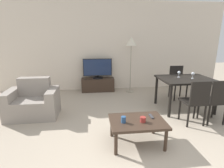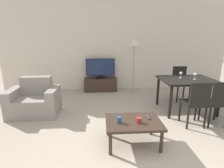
{
  "view_description": "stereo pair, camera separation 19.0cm",
  "coord_description": "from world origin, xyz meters",
  "px_view_note": "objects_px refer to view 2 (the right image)",
  "views": [
    {
      "loc": [
        -0.68,
        -1.72,
        1.61
      ],
      "look_at": [
        -0.25,
        1.88,
        0.65
      ],
      "focal_mm": 28.0,
      "sensor_mm": 36.0,
      "label": 1
    },
    {
      "loc": [
        -0.5,
        -1.73,
        1.61
      ],
      "look_at": [
        -0.25,
        1.88,
        0.65
      ],
      "focal_mm": 28.0,
      "sensor_mm": 36.0,
      "label": 2
    }
  ],
  "objects_px": {
    "cup_white_near": "(139,120)",
    "wine_glass_center": "(181,74)",
    "tv": "(100,69)",
    "remote_primary": "(148,117)",
    "coffee_table": "(133,124)",
    "dining_table": "(187,83)",
    "tv_stand": "(101,84)",
    "dining_chair_far": "(180,81)",
    "floor_lamp": "(134,45)",
    "armchair": "(35,101)",
    "wine_glass_left": "(195,75)",
    "cup_colored_far": "(119,120)",
    "dining_chair_near": "(196,102)",
    "dining_chair_near_right": "(217,101)"
  },
  "relations": [
    {
      "from": "cup_white_near",
      "to": "wine_glass_center",
      "type": "relative_size",
      "value": 0.59
    },
    {
      "from": "tv",
      "to": "remote_primary",
      "type": "relative_size",
      "value": 5.81
    },
    {
      "from": "coffee_table",
      "to": "dining_table",
      "type": "xyz_separation_m",
      "value": [
        1.43,
        1.23,
        0.3
      ]
    },
    {
      "from": "tv_stand",
      "to": "dining_chair_far",
      "type": "xyz_separation_m",
      "value": [
        2.12,
        -0.9,
        0.29
      ]
    },
    {
      "from": "tv_stand",
      "to": "floor_lamp",
      "type": "relative_size",
      "value": 0.61
    },
    {
      "from": "armchair",
      "to": "dining_chair_far",
      "type": "distance_m",
      "value": 3.63
    },
    {
      "from": "floor_lamp",
      "to": "remote_primary",
      "type": "relative_size",
      "value": 10.89
    },
    {
      "from": "floor_lamp",
      "to": "dining_chair_far",
      "type": "bearing_deg",
      "value": -31.45
    },
    {
      "from": "tv_stand",
      "to": "tv",
      "type": "xyz_separation_m",
      "value": [
        0.0,
        -0.0,
        0.5
      ]
    },
    {
      "from": "armchair",
      "to": "floor_lamp",
      "type": "relative_size",
      "value": 0.62
    },
    {
      "from": "floor_lamp",
      "to": "wine_glass_left",
      "type": "height_order",
      "value": "floor_lamp"
    },
    {
      "from": "coffee_table",
      "to": "cup_colored_far",
      "type": "height_order",
      "value": "cup_colored_far"
    },
    {
      "from": "cup_white_near",
      "to": "dining_chair_far",
      "type": "bearing_deg",
      "value": 52.52
    },
    {
      "from": "dining_table",
      "to": "floor_lamp",
      "type": "distance_m",
      "value": 1.9
    },
    {
      "from": "coffee_table",
      "to": "cup_colored_far",
      "type": "distance_m",
      "value": 0.25
    },
    {
      "from": "cup_white_near",
      "to": "remote_primary",
      "type": "bearing_deg",
      "value": 39.88
    },
    {
      "from": "tv",
      "to": "dining_table",
      "type": "xyz_separation_m",
      "value": [
        1.92,
        -1.65,
        -0.06
      ]
    },
    {
      "from": "armchair",
      "to": "wine_glass_center",
      "type": "relative_size",
      "value": 6.9
    },
    {
      "from": "wine_glass_center",
      "to": "coffee_table",
      "type": "bearing_deg",
      "value": -134.53
    },
    {
      "from": "cup_white_near",
      "to": "cup_colored_far",
      "type": "height_order",
      "value": "cup_colored_far"
    },
    {
      "from": "wine_glass_left",
      "to": "tv",
      "type": "bearing_deg",
      "value": 140.53
    },
    {
      "from": "dining_chair_far",
      "to": "wine_glass_center",
      "type": "relative_size",
      "value": 5.99
    },
    {
      "from": "dining_table",
      "to": "wine_glass_center",
      "type": "xyz_separation_m",
      "value": [
        -0.11,
        0.11,
        0.19
      ]
    },
    {
      "from": "remote_primary",
      "to": "cup_white_near",
      "type": "xyz_separation_m",
      "value": [
        -0.18,
        -0.15,
        0.03
      ]
    },
    {
      "from": "remote_primary",
      "to": "wine_glass_center",
      "type": "distance_m",
      "value": 1.7
    },
    {
      "from": "coffee_table",
      "to": "dining_chair_near",
      "type": "distance_m",
      "value": 1.32
    },
    {
      "from": "dining_table",
      "to": "dining_chair_near_right",
      "type": "height_order",
      "value": "dining_chair_near_right"
    },
    {
      "from": "coffee_table",
      "to": "wine_glass_left",
      "type": "xyz_separation_m",
      "value": [
        1.56,
        1.19,
        0.49
      ]
    },
    {
      "from": "armchair",
      "to": "dining_table",
      "type": "xyz_separation_m",
      "value": [
        3.34,
        -0.02,
        0.35
      ]
    },
    {
      "from": "dining_chair_far",
      "to": "dining_chair_near",
      "type": "bearing_deg",
      "value": -104.99
    },
    {
      "from": "cup_colored_far",
      "to": "remote_primary",
      "type": "bearing_deg",
      "value": 16.17
    },
    {
      "from": "armchair",
      "to": "cup_colored_far",
      "type": "bearing_deg",
      "value": -37.42
    },
    {
      "from": "tv_stand",
      "to": "floor_lamp",
      "type": "xyz_separation_m",
      "value": [
        0.98,
        -0.2,
        1.22
      ]
    },
    {
      "from": "armchair",
      "to": "dining_table",
      "type": "distance_m",
      "value": 3.36
    },
    {
      "from": "dining_chair_far",
      "to": "tv_stand",
      "type": "bearing_deg",
      "value": 157.07
    },
    {
      "from": "dining_chair_near",
      "to": "cup_colored_far",
      "type": "relative_size",
      "value": 9.07
    },
    {
      "from": "wine_glass_left",
      "to": "dining_chair_near",
      "type": "bearing_deg",
      "value": -115.08
    },
    {
      "from": "dining_table",
      "to": "floor_lamp",
      "type": "height_order",
      "value": "floor_lamp"
    },
    {
      "from": "wine_glass_left",
      "to": "remote_primary",
      "type": "bearing_deg",
      "value": -140.19
    },
    {
      "from": "remote_primary",
      "to": "cup_colored_far",
      "type": "xyz_separation_m",
      "value": [
        -0.48,
        -0.14,
        0.04
      ]
    },
    {
      "from": "tv_stand",
      "to": "remote_primary",
      "type": "distance_m",
      "value": 2.89
    },
    {
      "from": "tv",
      "to": "dining_chair_near_right",
      "type": "relative_size",
      "value": 1.0
    },
    {
      "from": "tv_stand",
      "to": "cup_colored_far",
      "type": "xyz_separation_m",
      "value": [
        0.26,
        -2.92,
        0.24
      ]
    },
    {
      "from": "tv_stand",
      "to": "wine_glass_left",
      "type": "relative_size",
      "value": 6.8
    },
    {
      "from": "armchair",
      "to": "tv_stand",
      "type": "bearing_deg",
      "value": 49.02
    },
    {
      "from": "dining_table",
      "to": "dining_chair_near",
      "type": "relative_size",
      "value": 1.32
    },
    {
      "from": "coffee_table",
      "to": "dining_chair_far",
      "type": "relative_size",
      "value": 0.96
    },
    {
      "from": "tv",
      "to": "cup_colored_far",
      "type": "height_order",
      "value": "tv"
    },
    {
      "from": "coffee_table",
      "to": "cup_colored_far",
      "type": "relative_size",
      "value": 8.72
    },
    {
      "from": "dining_table",
      "to": "wine_glass_center",
      "type": "height_order",
      "value": "wine_glass_center"
    }
  ]
}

